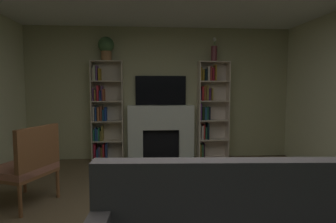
{
  "coord_description": "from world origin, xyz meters",
  "views": [
    {
      "loc": [
        -0.31,
        -2.64,
        1.44
      ],
      "look_at": [
        0.0,
        1.22,
        1.1
      ],
      "focal_mm": 30.47,
      "sensor_mm": 36.0,
      "label": 1
    }
  ],
  "objects_px": {
    "tv": "(161,90)",
    "vase_with_flowers": "(214,52)",
    "bookshelf_left": "(104,114)",
    "potted_plant": "(106,47)",
    "bookshelf_right": "(209,108)",
    "fireplace": "(161,131)",
    "armchair": "(27,165)"
  },
  "relations": [
    {
      "from": "tv",
      "to": "potted_plant",
      "type": "relative_size",
      "value": 2.23
    },
    {
      "from": "tv",
      "to": "vase_with_flowers",
      "type": "bearing_deg",
      "value": -6.6
    },
    {
      "from": "bookshelf_right",
      "to": "vase_with_flowers",
      "type": "distance_m",
      "value": 1.11
    },
    {
      "from": "bookshelf_left",
      "to": "vase_with_flowers",
      "type": "xyz_separation_m",
      "value": [
        2.14,
        -0.05,
        1.19
      ]
    },
    {
      "from": "fireplace",
      "to": "bookshelf_left",
      "type": "distance_m",
      "value": 1.16
    },
    {
      "from": "vase_with_flowers",
      "to": "armchair",
      "type": "relative_size",
      "value": 0.47
    },
    {
      "from": "bookshelf_left",
      "to": "vase_with_flowers",
      "type": "distance_m",
      "value": 2.45
    },
    {
      "from": "bookshelf_left",
      "to": "potted_plant",
      "type": "bearing_deg",
      "value": -37.35
    },
    {
      "from": "bookshelf_left",
      "to": "potted_plant",
      "type": "distance_m",
      "value": 1.27
    },
    {
      "from": "bookshelf_right",
      "to": "tv",
      "type": "bearing_deg",
      "value": 175.69
    },
    {
      "from": "bookshelf_left",
      "to": "bookshelf_right",
      "type": "height_order",
      "value": "same"
    },
    {
      "from": "bookshelf_right",
      "to": "armchair",
      "type": "distance_m",
      "value": 3.46
    },
    {
      "from": "fireplace",
      "to": "armchair",
      "type": "distance_m",
      "value": 2.72
    },
    {
      "from": "bookshelf_right",
      "to": "potted_plant",
      "type": "relative_size",
      "value": 4.31
    },
    {
      "from": "bookshelf_left",
      "to": "vase_with_flowers",
      "type": "bearing_deg",
      "value": -1.37
    },
    {
      "from": "bookshelf_left",
      "to": "tv",
      "type": "bearing_deg",
      "value": 3.55
    },
    {
      "from": "bookshelf_left",
      "to": "potted_plant",
      "type": "relative_size",
      "value": 4.31
    },
    {
      "from": "tv",
      "to": "potted_plant",
      "type": "height_order",
      "value": "potted_plant"
    },
    {
      "from": "bookshelf_right",
      "to": "potted_plant",
      "type": "height_order",
      "value": "potted_plant"
    },
    {
      "from": "vase_with_flowers",
      "to": "tv",
      "type": "bearing_deg",
      "value": 173.4
    },
    {
      "from": "tv",
      "to": "vase_with_flowers",
      "type": "relative_size",
      "value": 2.16
    },
    {
      "from": "bookshelf_right",
      "to": "vase_with_flowers",
      "type": "relative_size",
      "value": 4.17
    },
    {
      "from": "bookshelf_left",
      "to": "armchair",
      "type": "relative_size",
      "value": 1.98
    },
    {
      "from": "fireplace",
      "to": "bookshelf_left",
      "type": "bearing_deg",
      "value": 179.96
    },
    {
      "from": "tv",
      "to": "bookshelf_left",
      "type": "bearing_deg",
      "value": -176.45
    },
    {
      "from": "bookshelf_right",
      "to": "potted_plant",
      "type": "xyz_separation_m",
      "value": [
        -2.01,
        -0.05,
        1.18
      ]
    },
    {
      "from": "bookshelf_right",
      "to": "potted_plant",
      "type": "bearing_deg",
      "value": -178.66
    },
    {
      "from": "vase_with_flowers",
      "to": "potted_plant",
      "type": "bearing_deg",
      "value": -180.0
    },
    {
      "from": "potted_plant",
      "to": "vase_with_flowers",
      "type": "xyz_separation_m",
      "value": [
        2.07,
        0.0,
        -0.08
      ]
    },
    {
      "from": "bookshelf_right",
      "to": "vase_with_flowers",
      "type": "xyz_separation_m",
      "value": [
        0.07,
        -0.05,
        1.1
      ]
    },
    {
      "from": "tv",
      "to": "bookshelf_right",
      "type": "bearing_deg",
      "value": -4.31
    },
    {
      "from": "fireplace",
      "to": "potted_plant",
      "type": "distance_m",
      "value": 1.93
    }
  ]
}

